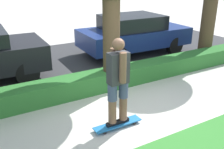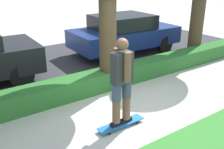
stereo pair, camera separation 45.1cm
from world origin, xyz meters
TOP-DOWN VIEW (x-y plane):
  - ground_plane at (0.00, 0.00)m, footprint 60.00×60.00m
  - street_asphalt at (0.00, 4.20)m, footprint 16.03×5.00m
  - hedge_row at (0.00, 1.60)m, footprint 16.03×0.60m
  - skateboard at (-0.58, -0.23)m, footprint 1.05×0.24m
  - skater_person at (-0.58, -0.23)m, footprint 0.51×0.46m
  - parked_car_middle at (2.69, 3.99)m, footprint 4.20×2.07m

SIDE VIEW (x-z plane):
  - ground_plane at x=0.00m, z-range 0.00..0.00m
  - street_asphalt at x=0.00m, z-range 0.00..0.01m
  - skateboard at x=-0.58m, z-range 0.03..0.11m
  - hedge_row at x=0.00m, z-range 0.00..0.50m
  - parked_car_middle at x=2.69m, z-range 0.04..1.52m
  - skater_person at x=-0.58m, z-range 0.15..1.94m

